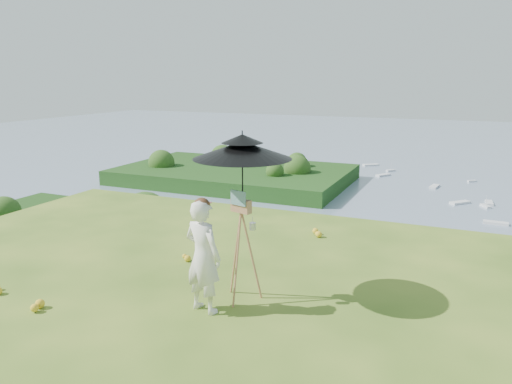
% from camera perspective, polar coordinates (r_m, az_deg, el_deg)
% --- Properties ---
extents(shoreline_tier, '(170.00, 28.00, 8.00)m').
position_cam_1_polar(shoreline_tier, '(87.92, 19.87, -14.13)').
color(shoreline_tier, '#696354').
rests_on(shoreline_tier, bay_water).
extents(bay_water, '(700.00, 700.00, 0.00)m').
position_cam_1_polar(bay_water, '(246.53, 22.67, 3.44)').
color(bay_water, slate).
rests_on(bay_water, ground).
extents(peninsula, '(90.00, 60.00, 12.00)m').
position_cam_1_polar(peninsula, '(179.58, -2.51, 2.80)').
color(peninsula, black).
rests_on(peninsula, bay_water).
extents(slope_trees, '(110.00, 50.00, 6.00)m').
position_cam_1_polar(slope_trees, '(42.81, 18.15, -12.59)').
color(slope_trees, '#214414').
rests_on(slope_trees, forest_slope).
extents(harbor_town, '(110.00, 22.00, 5.00)m').
position_cam_1_polar(harbor_town, '(85.23, 20.21, -10.23)').
color(harbor_town, silver).
rests_on(harbor_town, shoreline_tier).
extents(moored_boats, '(140.00, 140.00, 0.70)m').
position_cam_1_polar(moored_boats, '(169.44, 17.82, -0.06)').
color(moored_boats, silver).
rests_on(moored_boats, bay_water).
extents(wildflowers, '(10.00, 10.50, 0.12)m').
position_cam_1_polar(wildflowers, '(5.65, -9.24, -19.50)').
color(wildflowers, gold).
rests_on(wildflowers, ground).
extents(painter, '(0.63, 0.49, 1.55)m').
position_cam_1_polar(painter, '(6.66, -6.08, -7.32)').
color(painter, silver).
rests_on(painter, ground).
extents(field_easel, '(0.75, 0.75, 1.59)m').
position_cam_1_polar(field_easel, '(6.95, -1.68, -6.17)').
color(field_easel, '#A36C44').
rests_on(field_easel, ground).
extents(sun_umbrella, '(1.62, 1.62, 1.08)m').
position_cam_1_polar(sun_umbrella, '(6.70, -1.56, 2.43)').
color(sun_umbrella, black).
rests_on(sun_umbrella, field_easel).
extents(painter_cap, '(0.27, 0.30, 0.10)m').
position_cam_1_polar(painter_cap, '(6.44, -6.23, -1.21)').
color(painter_cap, '#D07372').
rests_on(painter_cap, painter).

